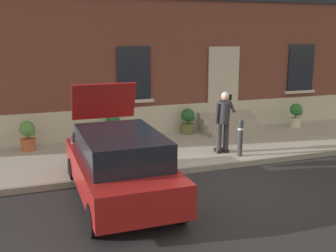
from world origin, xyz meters
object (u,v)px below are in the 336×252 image
at_px(bollard_near_person, 240,136).
at_px(planter_olive, 188,120).
at_px(person_on_phone, 224,118).
at_px(planter_charcoal, 114,127).
at_px(hatchback_car_red, 120,164).
at_px(planter_cream, 296,115).
at_px(bollard_far_left, 74,152).
at_px(planter_terracotta, 28,135).

relative_size(bollard_near_person, planter_olive, 1.22).
bearing_deg(bollard_near_person, person_on_phone, 124.45).
bearing_deg(planter_charcoal, person_on_phone, -42.05).
height_order(planter_charcoal, planter_olive, same).
relative_size(hatchback_car_red, planter_cream, 4.73).
xyz_separation_m(hatchback_car_red, bollard_far_left, (-0.74, 1.54, -0.09)).
height_order(hatchback_car_red, planter_terracotta, hatchback_car_red).
distance_m(planter_charcoal, planter_cream, 6.58).
distance_m(hatchback_car_red, bollard_near_person, 4.02).
relative_size(person_on_phone, planter_charcoal, 2.04).
relative_size(bollard_far_left, planter_charcoal, 1.22).
distance_m(person_on_phone, planter_charcoal, 3.55).
bearing_deg(hatchback_car_red, bollard_near_person, 22.58).
bearing_deg(planter_olive, person_on_phone, -88.52).
bearing_deg(planter_cream, planter_charcoal, 177.27).
distance_m(bollard_far_left, planter_olive, 4.99).
relative_size(hatchback_car_red, planter_terracotta, 4.73).
height_order(person_on_phone, planter_olive, person_on_phone).
distance_m(bollard_near_person, person_on_phone, 0.69).
bearing_deg(bollard_far_left, bollard_near_person, 0.00).
relative_size(planter_charcoal, planter_cream, 1.00).
bearing_deg(person_on_phone, bollard_far_left, -160.14).
bearing_deg(planter_terracotta, planter_charcoal, 4.59).
bearing_deg(hatchback_car_red, planter_olive, 52.67).
bearing_deg(planter_olive, planter_cream, -5.41).
relative_size(bollard_far_left, person_on_phone, 0.60).
bearing_deg(planter_olive, bollard_far_left, -145.13).
bearing_deg(bollard_near_person, hatchback_car_red, -157.42).
distance_m(bollard_far_left, planter_charcoal, 3.19).
bearing_deg(person_on_phone, bollard_near_person, -41.65).
bearing_deg(bollard_far_left, hatchback_car_red, -64.36).
height_order(bollard_near_person, planter_terracotta, bollard_near_person).
distance_m(bollard_far_left, person_on_phone, 4.20).
height_order(hatchback_car_red, person_on_phone, hatchback_car_red).
bearing_deg(hatchback_car_red, bollard_far_left, 115.64).
xyz_separation_m(bollard_near_person, planter_olive, (-0.36, 2.85, -0.11)).
height_order(bollard_near_person, planter_charcoal, bollard_near_person).
bearing_deg(hatchback_car_red, planter_cream, 28.56).
height_order(bollard_far_left, planter_terracotta, bollard_far_left).
bearing_deg(planter_olive, bollard_near_person, -82.79).
relative_size(planter_terracotta, planter_olive, 1.00).
distance_m(hatchback_car_red, bollard_far_left, 1.72).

